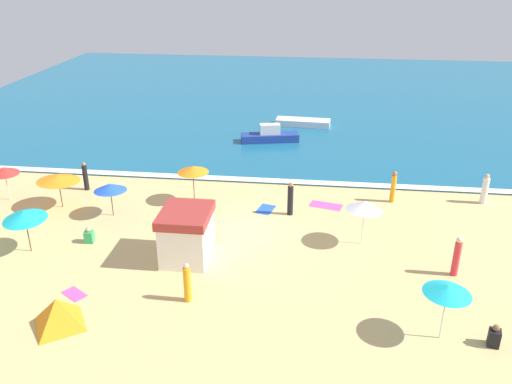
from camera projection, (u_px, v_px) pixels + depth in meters
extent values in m
plane|color=#D8B775|center=(245.00, 229.00, 27.03)|extent=(60.00, 60.00, 0.00)
cube|color=#196084|center=(284.00, 96.00, 52.38)|extent=(60.00, 44.00, 0.10)
cube|color=white|center=(259.00, 180.00, 32.70)|extent=(57.00, 0.70, 0.01)
cube|color=white|center=(187.00, 239.00, 24.07)|extent=(2.07, 2.51, 2.01)
cube|color=#A5332D|center=(185.00, 215.00, 23.57)|extent=(2.22, 2.70, 0.41)
cylinder|color=silver|center=(444.00, 313.00, 18.90)|extent=(0.05, 0.05, 2.22)
cone|color=#19B7C6|center=(448.00, 290.00, 18.49)|extent=(1.84, 1.83, 0.38)
cylinder|color=silver|center=(363.00, 223.00, 25.22)|extent=(0.05, 0.05, 2.24)
cone|color=white|center=(365.00, 205.00, 24.84)|extent=(2.41, 2.40, 0.57)
cylinder|color=#4C3823|center=(194.00, 185.00, 29.58)|extent=(0.05, 0.05, 2.13)
cone|color=orange|center=(193.00, 169.00, 29.20)|extent=(2.17, 2.18, 0.38)
cylinder|color=#4C3823|center=(60.00, 192.00, 29.06)|extent=(0.05, 0.05, 1.84)
cone|color=orange|center=(58.00, 178.00, 28.73)|extent=(3.22, 3.22, 0.44)
cylinder|color=#4C3823|center=(112.00, 200.00, 28.12)|extent=(0.05, 0.05, 1.80)
cone|color=blue|center=(110.00, 187.00, 27.81)|extent=(2.04, 2.05, 0.46)
cylinder|color=silver|center=(7.00, 184.00, 29.93)|extent=(0.05, 0.05, 1.94)
cone|color=red|center=(4.00, 170.00, 29.59)|extent=(2.31, 2.31, 0.45)
cylinder|color=#4C3823|center=(28.00, 232.00, 24.62)|extent=(0.05, 0.05, 2.07)
cone|color=#19B7C6|center=(24.00, 215.00, 24.27)|extent=(2.28, 2.30, 0.56)
pyramid|color=orange|center=(58.00, 312.00, 19.77)|extent=(2.01, 2.05, 1.18)
cube|color=black|center=(494.00, 338.00, 18.84)|extent=(0.49, 0.49, 0.66)
sphere|color=brown|center=(496.00, 328.00, 18.66)|extent=(0.25, 0.25, 0.25)
cylinder|color=white|center=(485.00, 191.00, 29.56)|extent=(0.48, 0.48, 1.54)
sphere|color=#DBA884|center=(487.00, 176.00, 29.20)|extent=(0.25, 0.25, 0.25)
cylinder|color=orange|center=(187.00, 284.00, 21.13)|extent=(0.33, 0.33, 1.54)
sphere|color=beige|center=(186.00, 266.00, 20.77)|extent=(0.22, 0.22, 0.22)
cube|color=green|center=(89.00, 237.00, 25.69)|extent=(0.44, 0.44, 0.59)
sphere|color=#DBA884|center=(88.00, 229.00, 25.52)|extent=(0.26, 0.26, 0.26)
cylinder|color=black|center=(290.00, 201.00, 28.25)|extent=(0.42, 0.42, 1.63)
sphere|color=#9E6B47|center=(291.00, 185.00, 27.87)|extent=(0.26, 0.26, 0.26)
cylinder|color=red|center=(456.00, 259.00, 22.84)|extent=(0.43, 0.43, 1.61)
sphere|color=beige|center=(460.00, 240.00, 22.46)|extent=(0.27, 0.27, 0.27)
cylinder|color=black|center=(86.00, 178.00, 31.30)|extent=(0.42, 0.42, 1.52)
sphere|color=#9E6B47|center=(84.00, 164.00, 30.95)|extent=(0.23, 0.23, 0.23)
cylinder|color=orange|center=(393.00, 189.00, 29.72)|extent=(0.40, 0.40, 1.61)
sphere|color=#9E6B47|center=(395.00, 174.00, 29.34)|extent=(0.27, 0.27, 0.27)
cube|color=blue|center=(266.00, 209.00, 29.13)|extent=(1.12, 1.45, 0.01)
cube|color=#D84CA5|center=(74.00, 294.00, 21.84)|extent=(1.23, 1.10, 0.01)
cube|color=#D84CA5|center=(326.00, 205.00, 29.57)|extent=(1.93, 1.27, 0.01)
cube|color=white|center=(303.00, 122.00, 43.06)|extent=(4.45, 1.66, 0.53)
cube|color=navy|center=(270.00, 138.00, 39.40)|extent=(4.40, 2.06, 0.58)
cube|color=silver|center=(270.00, 129.00, 39.13)|extent=(1.60, 1.00, 0.74)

